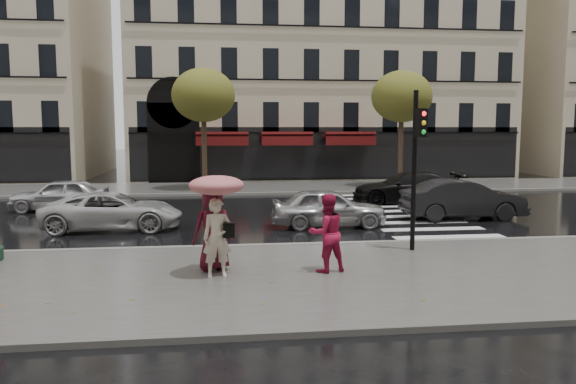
{
  "coord_description": "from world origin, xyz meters",
  "views": [
    {
      "loc": [
        -1.24,
        -12.77,
        3.45
      ],
      "look_at": [
        0.53,
        1.5,
        1.8
      ],
      "focal_mm": 35.0,
      "sensor_mm": 36.0,
      "label": 1
    }
  ],
  "objects": [
    {
      "name": "ground",
      "position": [
        0.0,
        0.0,
        0.0
      ],
      "size": [
        160.0,
        160.0,
        0.0
      ],
      "primitive_type": "plane",
      "color": "black",
      "rests_on": "ground"
    },
    {
      "name": "near_sidewalk",
      "position": [
        0.0,
        -0.5,
        0.06
      ],
      "size": [
        90.0,
        7.0,
        0.12
      ],
      "primitive_type": "cube",
      "color": "#474744",
      "rests_on": "ground"
    },
    {
      "name": "far_sidewalk",
      "position": [
        0.0,
        19.0,
        0.06
      ],
      "size": [
        90.0,
        6.0,
        0.12
      ],
      "primitive_type": "cube",
      "color": "#474744",
      "rests_on": "ground"
    },
    {
      "name": "near_kerb",
      "position": [
        0.0,
        3.0,
        0.07
      ],
      "size": [
        90.0,
        0.25,
        0.14
      ],
      "primitive_type": "cube",
      "color": "slate",
      "rests_on": "ground"
    },
    {
      "name": "far_kerb",
      "position": [
        0.0,
        16.0,
        0.07
      ],
      "size": [
        90.0,
        0.25,
        0.14
      ],
      "primitive_type": "cube",
      "color": "slate",
      "rests_on": "ground"
    },
    {
      "name": "zebra_crossing",
      "position": [
        6.0,
        9.6,
        0.01
      ],
      "size": [
        3.6,
        11.75,
        0.01
      ],
      "primitive_type": "cube",
      "color": "silver",
      "rests_on": "ground"
    },
    {
      "name": "bldg_far_corner",
      "position": [
        6.0,
        30.0,
        11.31
      ],
      "size": [
        26.0,
        14.0,
        22.9
      ],
      "color": "#B7A88C",
      "rests_on": "ground"
    },
    {
      "name": "tree_far_left",
      "position": [
        -2.0,
        18.0,
        5.17
      ],
      "size": [
        3.4,
        3.4,
        6.64
      ],
      "color": "#38281C",
      "rests_on": "ground"
    },
    {
      "name": "tree_far_right",
      "position": [
        9.0,
        18.0,
        5.17
      ],
      "size": [
        3.4,
        3.4,
        6.64
      ],
      "color": "#38281C",
      "rests_on": "ground"
    },
    {
      "name": "woman_umbrella",
      "position": [
        -1.29,
        -0.34,
        1.68
      ],
      "size": [
        1.23,
        1.23,
        2.36
      ],
      "color": "beige",
      "rests_on": "near_sidewalk"
    },
    {
      "name": "woman_red",
      "position": [
        1.22,
        -0.21,
        1.03
      ],
      "size": [
        1.04,
        0.9,
        1.82
      ],
      "primitive_type": "imported",
      "rotation": [
        0.0,
        0.0,
        3.41
      ],
      "color": "#A31439",
      "rests_on": "near_sidewalk"
    },
    {
      "name": "man_burgundy",
      "position": [
        -1.39,
        0.26,
        1.11
      ],
      "size": [
        1.13,
        0.95,
        1.98
      ],
      "primitive_type": "imported",
      "rotation": [
        0.0,
        0.0,
        3.53
      ],
      "color": "#480E1A",
      "rests_on": "near_sidewalk"
    },
    {
      "name": "traffic_light",
      "position": [
        4.03,
        1.72,
        2.74
      ],
      "size": [
        0.32,
        0.43,
        4.33
      ],
      "color": "black",
      "rests_on": "near_sidewalk"
    },
    {
      "name": "car_silver",
      "position": [
        2.54,
        6.27,
        0.68
      ],
      "size": [
        4.05,
        1.7,
        1.37
      ],
      "primitive_type": "imported",
      "rotation": [
        0.0,
        0.0,
        1.55
      ],
      "color": "#B2B2B7",
      "rests_on": "ground"
    },
    {
      "name": "car_darkgrey",
      "position": [
        7.93,
        7.31,
        0.75
      ],
      "size": [
        4.58,
        1.6,
        1.51
      ],
      "primitive_type": "imported",
      "rotation": [
        0.0,
        0.0,
        1.57
      ],
      "color": "black",
      "rests_on": "ground"
    },
    {
      "name": "car_white",
      "position": [
        -4.82,
        6.63,
        0.64
      ],
      "size": [
        4.64,
        2.17,
        1.29
      ],
      "primitive_type": "imported",
      "rotation": [
        0.0,
        0.0,
        1.58
      ],
      "color": "#B8B8B8",
      "rests_on": "ground"
    },
    {
      "name": "car_black",
      "position": [
        7.35,
        11.9,
        0.73
      ],
      "size": [
        5.23,
        2.62,
        1.46
      ],
      "primitive_type": "imported",
      "rotation": [
        0.0,
        0.0,
        -1.69
      ],
      "color": "black",
      "rests_on": "ground"
    },
    {
      "name": "car_far_silver",
      "position": [
        -7.84,
        11.39,
        0.68
      ],
      "size": [
        3.98,
        1.6,
        1.35
      ],
      "primitive_type": "imported",
      "rotation": [
        0.0,
        0.0,
        -1.57
      ],
      "color": "silver",
      "rests_on": "ground"
    }
  ]
}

